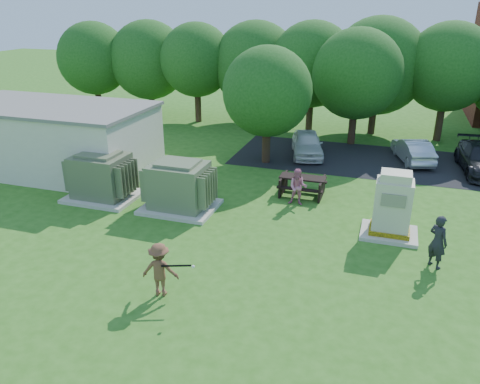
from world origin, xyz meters
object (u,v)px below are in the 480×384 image
(batter, at_px, (160,270))
(car_white, at_px, (307,144))
(generator_cabinet, at_px, (392,208))
(picnic_table, at_px, (302,184))
(person_at_picnic, at_px, (298,187))
(person_by_generator, at_px, (438,242))
(transformer_left, at_px, (101,177))
(transformer_right, at_px, (179,187))
(car_silver_a, at_px, (413,150))

(batter, xyz_separation_m, car_white, (1.58, 14.66, -0.15))
(generator_cabinet, xyz_separation_m, car_white, (-4.70, 8.61, -0.40))
(generator_cabinet, distance_m, batter, 8.72)
(picnic_table, height_order, person_at_picnic, person_at_picnic)
(person_by_generator, xyz_separation_m, person_at_picnic, (-5.28, 3.55, -0.12))
(transformer_left, bearing_deg, person_at_picnic, 13.21)
(person_by_generator, bearing_deg, person_at_picnic, 8.87)
(person_at_picnic, height_order, car_white, person_at_picnic)
(generator_cabinet, height_order, person_by_generator, generator_cabinet)
(person_by_generator, relative_size, person_at_picnic, 1.15)
(transformer_left, relative_size, person_by_generator, 1.64)
(transformer_right, height_order, car_silver_a, transformer_right)
(batter, height_order, person_at_picnic, batter)
(transformer_right, height_order, batter, transformer_right)
(picnic_table, bearing_deg, transformer_left, -159.54)
(picnic_table, relative_size, batter, 1.20)
(generator_cabinet, relative_size, car_white, 0.62)
(batter, distance_m, person_at_picnic, 8.12)
(picnic_table, xyz_separation_m, batter, (-2.46, -8.87, 0.30))
(batter, bearing_deg, transformer_left, -56.14)
(transformer_left, relative_size, picnic_table, 1.49)
(generator_cabinet, distance_m, car_silver_a, 9.39)
(batter, bearing_deg, generator_cabinet, -147.23)
(generator_cabinet, bearing_deg, car_silver_a, 84.51)
(transformer_right, distance_m, batter, 6.16)
(transformer_right, xyz_separation_m, generator_cabinet, (8.37, 0.25, 0.11))
(batter, relative_size, car_silver_a, 0.44)
(car_white, relative_size, car_silver_a, 1.06)
(batter, distance_m, car_white, 14.74)
(person_at_picnic, bearing_deg, transformer_left, -171.10)
(transformer_right, bearing_deg, car_silver_a, 45.95)
(picnic_table, relative_size, car_silver_a, 0.53)
(car_white, bearing_deg, batter, -110.67)
(car_silver_a, bearing_deg, transformer_left, 19.26)
(car_white, distance_m, car_silver_a, 5.65)
(transformer_right, relative_size, picnic_table, 1.49)
(person_at_picnic, distance_m, car_silver_a, 8.98)
(picnic_table, height_order, batter, batter)
(car_white, bearing_deg, person_at_picnic, -97.15)
(car_white, height_order, car_silver_a, car_white)
(transformer_left, relative_size, generator_cabinet, 1.21)
(picnic_table, distance_m, car_white, 5.85)
(transformer_left, relative_size, car_silver_a, 0.79)
(person_by_generator, height_order, car_silver_a, person_by_generator)
(batter, xyz_separation_m, person_at_picnic, (2.48, 7.74, -0.04))
(transformer_right, bearing_deg, car_white, 67.50)
(car_silver_a, bearing_deg, picnic_table, 36.84)
(car_silver_a, bearing_deg, car_white, -9.84)
(generator_cabinet, bearing_deg, batter, -136.13)
(transformer_right, xyz_separation_m, batter, (2.09, -5.80, -0.14))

